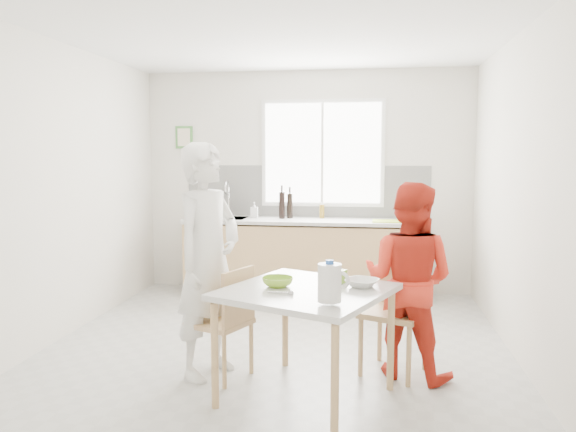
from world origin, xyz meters
name	(u,v)px	position (x,y,z in m)	size (l,w,h in m)	color
ground	(276,350)	(0.00, 0.00, 0.00)	(4.50, 4.50, 0.00)	#B7B7B2
room_shell	(275,159)	(0.00, 0.00, 1.64)	(4.50, 4.50, 4.50)	silver
window	(322,153)	(0.20, 2.23, 1.70)	(1.50, 0.06, 1.30)	white
backsplash	(306,192)	(0.00, 2.24, 1.23)	(3.00, 0.02, 0.65)	white
picture_frame	(184,137)	(-1.55, 2.23, 1.90)	(0.22, 0.03, 0.28)	#488B3F
kitchen_counter	(303,261)	(0.00, 1.95, 0.42)	(2.84, 0.64, 1.37)	tan
dining_table	(306,300)	(0.37, -0.91, 0.70)	(1.32, 1.32, 0.78)	silver
chair_left	(227,318)	(-0.26, -0.64, 0.47)	(0.51, 0.51, 0.85)	tan
chair_far	(398,304)	(1.01, -0.29, 0.53)	(0.58, 0.58, 0.96)	tan
person_white	(208,260)	(-0.42, -0.57, 0.89)	(0.65, 0.43, 1.78)	white
person_red	(409,280)	(1.09, -0.37, 0.74)	(0.72, 0.56, 1.48)	red
bowl_green	(278,282)	(0.17, -0.88, 0.81)	(0.21, 0.21, 0.07)	#85BB2B
bowl_white	(362,283)	(0.74, -0.79, 0.80)	(0.22, 0.22, 0.05)	silver
milk_jug	(330,282)	(0.56, -1.29, 0.92)	(0.20, 0.15, 0.26)	white
green_box	(338,276)	(0.57, -0.69, 0.82)	(0.10, 0.10, 0.09)	#80C42D
spoon	(279,293)	(0.21, -1.08, 0.79)	(0.01, 0.01, 0.16)	#A5A5AA
cutting_board	(388,221)	(0.99, 1.84, 0.93)	(0.35, 0.25, 0.01)	#B3D631
wine_bottle_a	(282,205)	(-0.26, 1.99, 1.08)	(0.07, 0.07, 0.32)	black
wine_bottle_b	(290,206)	(-0.17, 2.03, 1.07)	(0.07, 0.07, 0.30)	black
jar_amber	(322,211)	(0.21, 2.11, 1.00)	(0.06, 0.06, 0.16)	olive
soap_bottle	(254,210)	(-0.61, 2.01, 1.02)	(0.09, 0.09, 0.19)	#999999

